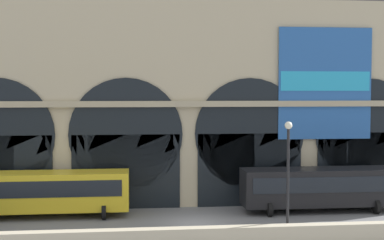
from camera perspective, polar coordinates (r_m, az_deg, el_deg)
ground_plane at (r=34.54m, az=0.47°, el=-11.30°), size 200.00×200.00×0.00m
quay_parapet_wall at (r=29.49m, az=1.63°, el=-12.71°), size 90.00×0.70×1.13m
station_building at (r=41.42m, az=-0.74°, el=4.78°), size 47.90×6.39×20.14m
bus_midwest at (r=37.25m, az=-15.50°, el=-7.54°), size 11.00×3.25×3.10m
bus_mideast at (r=38.64m, az=13.66°, el=-7.13°), size 11.00×3.25×3.10m
street_lamp_quayside at (r=30.46m, az=10.48°, el=-4.85°), size 0.44×0.44×6.90m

